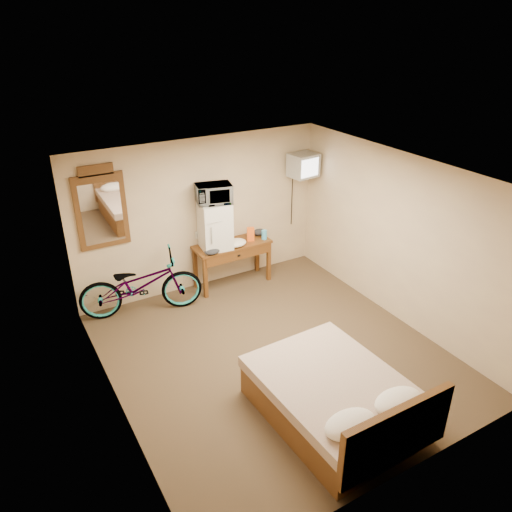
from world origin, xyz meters
name	(u,v)px	position (x,y,z in m)	size (l,w,h in m)	color
room	(276,273)	(0.00, 0.00, 1.25)	(4.60, 4.64, 2.50)	#443422
desk	(233,251)	(0.42, 2.00, 0.62)	(1.29, 0.50, 0.75)	brown
mini_fridge	(215,226)	(0.12, 2.04, 1.13)	(0.52, 0.50, 0.77)	white
microwave	(214,194)	(0.13, 2.04, 1.67)	(0.54, 0.37, 0.30)	white
snack_bag	(251,234)	(0.74, 1.98, 0.87)	(0.12, 0.07, 0.24)	#FE5F16
blue_cup	(264,235)	(0.98, 1.93, 0.83)	(0.09, 0.09, 0.16)	#44B1EA
cloth_cream	(236,243)	(0.43, 1.92, 0.81)	(0.36, 0.28, 0.11)	white
cloth_dark_a	(212,251)	(-0.03, 1.85, 0.80)	(0.25, 0.19, 0.09)	black
cloth_dark_b	(259,232)	(0.99, 2.12, 0.80)	(0.23, 0.18, 0.10)	black
crt_television	(303,165)	(1.78, 2.02, 1.89)	(0.49, 0.59, 0.39)	black
wall_mirror	(101,209)	(-1.55, 2.27, 1.66)	(0.73, 0.04, 1.24)	brown
bicycle	(141,285)	(-1.20, 1.93, 0.48)	(0.64, 1.84, 0.97)	black
bed	(338,400)	(-0.04, -1.38, 0.30)	(1.47, 1.95, 0.90)	brown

